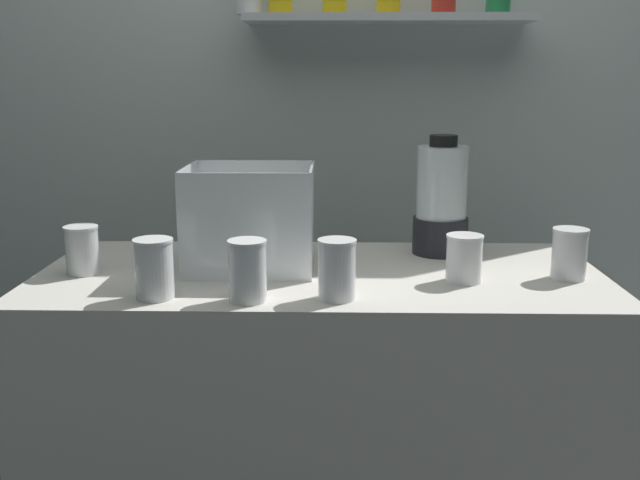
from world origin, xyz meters
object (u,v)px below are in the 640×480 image
at_px(blender_pitcher, 441,202).
at_px(juice_cup_mango_far_left, 82,253).
at_px(carrot_display_bin, 251,235).
at_px(juice_cup_pomegranate_right, 337,273).
at_px(juice_cup_orange_far_right, 464,261).
at_px(juice_cup_mango_left, 154,272).
at_px(juice_cup_carrot_middle, 248,273).
at_px(juice_cup_pomegranate_rightmost, 569,257).

xyz_separation_m(blender_pitcher, juice_cup_mango_far_left, (-0.91, -0.23, -0.09)).
xyz_separation_m(carrot_display_bin, blender_pitcher, (0.50, 0.16, 0.06)).
height_order(juice_cup_pomegranate_right, juice_cup_orange_far_right, juice_cup_pomegranate_right).
relative_size(juice_cup_mango_far_left, juice_cup_mango_left, 0.90).
height_order(juice_cup_carrot_middle, juice_cup_orange_far_right, juice_cup_carrot_middle).
relative_size(juice_cup_carrot_middle, juice_cup_pomegranate_right, 1.01).
bearing_deg(juice_cup_mango_far_left, juice_cup_mango_left, -40.90).
bearing_deg(juice_cup_pomegranate_rightmost, juice_cup_carrot_middle, -165.67).
distance_m(blender_pitcher, juice_cup_pomegranate_right, 0.52).
bearing_deg(juice_cup_pomegranate_right, juice_cup_orange_far_right, 25.51).
xyz_separation_m(juice_cup_pomegranate_right, juice_cup_orange_far_right, (0.30, 0.14, -0.01)).
height_order(blender_pitcher, juice_cup_mango_far_left, blender_pitcher).
relative_size(juice_cup_pomegranate_right, juice_cup_orange_far_right, 1.18).
bearing_deg(carrot_display_bin, blender_pitcher, 18.09).
relative_size(juice_cup_mango_far_left, juice_cup_pomegranate_right, 0.89).
distance_m(juice_cup_mango_far_left, juice_cup_carrot_middle, 0.48).
xyz_separation_m(juice_cup_mango_far_left, juice_cup_mango_left, (0.23, -0.20, 0.01)).
bearing_deg(juice_cup_carrot_middle, juice_cup_mango_left, 175.53).
distance_m(juice_cup_mango_far_left, juice_cup_mango_left, 0.30).
xyz_separation_m(carrot_display_bin, juice_cup_mango_left, (-0.18, -0.26, -0.03)).
xyz_separation_m(blender_pitcher, juice_cup_pomegranate_rightmost, (0.27, -0.25, -0.09)).
xyz_separation_m(carrot_display_bin, juice_cup_mango_far_left, (-0.41, -0.07, -0.03)).
distance_m(juice_cup_mango_far_left, juice_cup_pomegranate_rightmost, 1.18).
bearing_deg(blender_pitcher, carrot_display_bin, -161.91).
distance_m(blender_pitcher, juice_cup_pomegranate_rightmost, 0.38).
distance_m(carrot_display_bin, juice_cup_carrot_middle, 0.28).
bearing_deg(juice_cup_mango_left, juice_cup_pomegranate_rightmost, 10.39).
xyz_separation_m(juice_cup_carrot_middle, juice_cup_pomegranate_rightmost, (0.75, 0.19, -0.01)).
relative_size(juice_cup_mango_left, juice_cup_pomegranate_right, 1.00).
height_order(carrot_display_bin, blender_pitcher, blender_pitcher).
bearing_deg(juice_cup_pomegranate_right, juice_cup_pomegranate_rightmost, 17.29).
bearing_deg(juice_cup_carrot_middle, juice_cup_orange_far_right, 18.13).
height_order(juice_cup_mango_far_left, juice_cup_carrot_middle, juice_cup_carrot_middle).
bearing_deg(carrot_display_bin, juice_cup_pomegranate_right, -50.24).
xyz_separation_m(juice_cup_mango_left, juice_cup_pomegranate_rightmost, (0.95, 0.17, -0.00)).
xyz_separation_m(juice_cup_mango_left, juice_cup_orange_far_right, (0.70, 0.15, -0.01)).
relative_size(juice_cup_mango_far_left, juice_cup_carrot_middle, 0.88).
distance_m(juice_cup_mango_far_left, juice_cup_pomegranate_right, 0.65).
height_order(blender_pitcher, juice_cup_mango_left, blender_pitcher).
bearing_deg(juice_cup_mango_far_left, juice_cup_pomegranate_rightmost, -1.02).
relative_size(juice_cup_orange_far_right, juice_cup_pomegranate_rightmost, 0.92).
height_order(juice_cup_orange_far_right, juice_cup_pomegranate_rightmost, juice_cup_pomegranate_rightmost).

